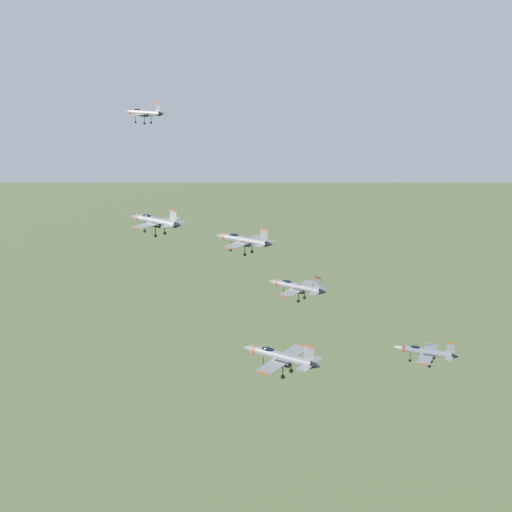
% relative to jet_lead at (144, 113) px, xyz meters
% --- Properties ---
extents(jet_lead, '(10.75, 9.01, 2.88)m').
position_rel_jet_lead_xyz_m(jet_lead, '(0.00, 0.00, 0.00)').
color(jet_lead, '#9FA4AB').
extents(jet_left_high, '(12.46, 10.44, 3.34)m').
position_rel_jet_lead_xyz_m(jet_left_high, '(27.56, -12.10, -20.51)').
color(jet_left_high, '#9FA4AB').
extents(jet_right_high, '(11.25, 9.50, 3.03)m').
position_rel_jet_lead_xyz_m(jet_right_high, '(20.19, -29.20, -14.09)').
color(jet_right_high, '#9FA4AB').
extents(jet_left_low, '(12.69, 10.62, 3.40)m').
position_rel_jet_lead_xyz_m(jet_left_low, '(35.04, -4.75, -30.49)').
color(jet_left_low, '#9FA4AB').
extents(jet_right_low, '(13.97, 11.68, 3.74)m').
position_rel_jet_lead_xyz_m(jet_right_low, '(42.25, -30.33, -32.94)').
color(jet_right_low, '#9FA4AB').
extents(jet_trail, '(10.95, 9.00, 2.94)m').
position_rel_jet_lead_xyz_m(jet_trail, '(60.81, -12.01, -36.17)').
color(jet_trail, '#9FA4AB').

